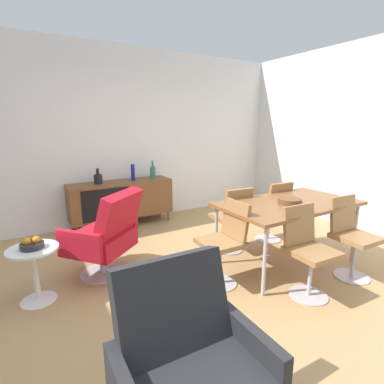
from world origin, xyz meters
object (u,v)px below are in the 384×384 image
Objects in this scene: dining_chair_front_right at (351,234)px; dining_chair_near_window at (225,240)px; vase_ceramic_small at (98,179)px; dining_chair_front_left at (307,248)px; lounge_chair_red at (106,234)px; dining_chair_back_left at (232,217)px; fruit_bowl at (32,244)px; sideboard at (121,199)px; vase_sculptural_dark at (133,172)px; wooden_bowl_on_table at (290,201)px; side_table_round at (35,268)px; vase_cobalt at (153,172)px; armchair_black_shell at (188,364)px; dining_chair_back_right at (273,209)px; dining_table at (288,206)px.

dining_chair_front_right is 1.00× the size of dining_chair_near_window.
dining_chair_front_left is at bearing -66.51° from vase_ceramic_small.
lounge_chair_red reaches higher than dining_chair_front_left.
dining_chair_back_left is 4.28× the size of fruit_bowl.
vase_ceramic_small reaches higher than fruit_bowl.
dining_chair_back_left is (0.89, -1.71, 0.03)m from sideboard.
dining_chair_near_window is (-1.24, 0.56, 0.00)m from dining_chair_front_right.
dining_chair_front_right is at bearing -64.07° from vase_sculptural_dark.
sideboard is 1.87× the size of dining_chair_near_window.
wooden_bowl_on_table is 0.30× the size of dining_chair_near_window.
dining_chair_front_left is 1.65× the size of side_table_round.
vase_cobalt is at bearing 0.19° from sideboard.
side_table_round is at bearing -93.34° from fruit_bowl.
fruit_bowl is (-1.00, -1.65, -0.24)m from vase_ceramic_small.
side_table_round is at bearing 157.98° from dining_chair_front_right.
dining_chair_near_window is (0.14, -2.28, -0.38)m from vase_sculptural_dark.
dining_chair_front_right is at bearing 14.80° from armchair_black_shell.
dining_chair_front_right is at bearing -24.18° from dining_chair_near_window.
side_table_round is (-2.53, 0.68, -0.45)m from wooden_bowl_on_table.
wooden_bowl_on_table is 2.28m from armchair_black_shell.
dining_chair_near_window is at bearing -86.55° from vase_sculptural_dark.
dining_chair_near_window is at bearing -155.60° from dining_chair_back_right.
wooden_bowl_on_table is (0.64, -2.33, -0.06)m from vase_cobalt.
armchair_black_shell is at bearing -165.20° from dining_chair_front_right.
sideboard is 1.69× the size of lounge_chair_red.
fruit_bowl is (-2.58, 0.63, -0.14)m from dining_table.
dining_chair_front_right is 3.16m from side_table_round.
dining_chair_back_right is at bearing 36.53° from armchair_black_shell.
vase_sculptural_dark is 0.30× the size of dining_chair_back_left.
wooden_bowl_on_table is at bearing -67.22° from vase_sculptural_dark.
dining_chair_near_window is at bearing 176.38° from wooden_bowl_on_table.
armchair_black_shell is (-2.35, -0.62, -0.00)m from dining_chair_front_right.
dining_chair_back_right is 2.24m from lounge_chair_red.
dining_chair_back_left is 0.90× the size of lounge_chair_red.
fruit_bowl is (0.00, 0.00, 0.23)m from side_table_round.
dining_chair_front_right is 1.32m from dining_chair_back_left.
vase_cobalt reaches higher than vase_ceramic_small.
sideboard is 1.63m from lounge_chair_red.
dining_chair_front_right is 1.36m from dining_chair_near_window.
vase_sculptural_dark is 1.12× the size of vase_ceramic_small.
sideboard is at bearing 98.75° from dining_chair_near_window.
wooden_bowl_on_table is at bearing 128.43° from dining_chair_front_right.
vase_sculptural_dark reaches higher than side_table_round.
vase_ceramic_small reaches higher than lounge_chair_red.
vase_ceramic_small is at bearing -180.00° from vase_sculptural_dark.
dining_chair_near_window reaches higher than side_table_round.
fruit_bowl is (-1.89, -1.65, -0.27)m from vase_cobalt.
dining_chair_back_left is at bearing 122.34° from dining_table.
vase_ceramic_small is 0.15× the size of dining_table.
dining_chair_near_window is at bearing -37.90° from lounge_chair_red.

